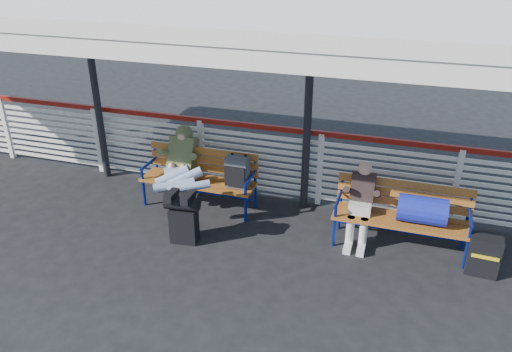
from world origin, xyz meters
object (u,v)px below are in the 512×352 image
(bench_left, at_px, (212,173))
(companion_person, at_px, (361,203))
(suitcase_side, at_px, (484,256))
(traveler_man, at_px, (181,174))
(luggage_stack, at_px, (183,215))
(bench_right, at_px, (413,210))

(bench_left, xyz_separation_m, companion_person, (2.30, -0.26, -0.00))
(bench_left, xyz_separation_m, suitcase_side, (3.90, -0.56, -0.33))
(traveler_man, xyz_separation_m, suitcase_side, (4.26, -0.22, -0.42))
(traveler_man, distance_m, suitcase_side, 4.28)
(bench_left, bearing_deg, suitcase_side, -8.19)
(luggage_stack, distance_m, bench_right, 3.11)
(companion_person, bearing_deg, suitcase_side, -10.54)
(luggage_stack, bearing_deg, bench_left, 82.69)
(bench_left, distance_m, companion_person, 2.31)
(bench_left, relative_size, suitcase_side, 3.38)
(bench_left, distance_m, traveler_man, 0.50)
(companion_person, relative_size, suitcase_side, 2.15)
(luggage_stack, relative_size, traveler_man, 0.47)
(bench_right, distance_m, suitcase_side, 1.02)
(luggage_stack, bearing_deg, bench_right, 7.85)
(bench_right, xyz_separation_m, suitcase_side, (0.91, -0.30, -0.34))
(bench_right, bearing_deg, companion_person, -179.91)
(bench_right, distance_m, companion_person, 0.69)
(bench_left, distance_m, suitcase_side, 3.95)
(companion_person, xyz_separation_m, suitcase_side, (1.60, -0.30, -0.33))
(luggage_stack, xyz_separation_m, traveler_man, (-0.35, 0.69, 0.26))
(luggage_stack, height_order, suitcase_side, luggage_stack)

